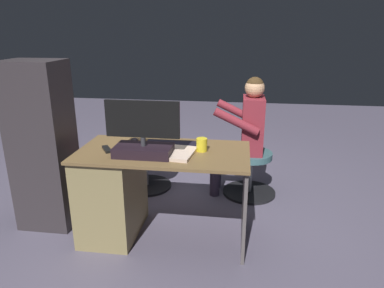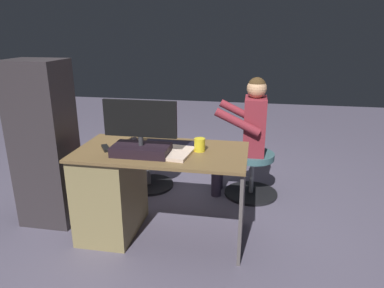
{
  "view_description": "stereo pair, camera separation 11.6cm",
  "coord_description": "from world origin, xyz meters",
  "px_view_note": "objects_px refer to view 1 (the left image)",
  "views": [
    {
      "loc": [
        -0.56,
        2.89,
        1.61
      ],
      "look_at": [
        -0.16,
        0.04,
        0.65
      ],
      "focal_mm": 33.08,
      "sensor_mm": 36.0,
      "label": 1
    },
    {
      "loc": [
        -0.68,
        2.87,
        1.61
      ],
      "look_at": [
        -0.16,
        0.04,
        0.65
      ],
      "focal_mm": 33.08,
      "sensor_mm": 36.0,
      "label": 2
    }
  ],
  "objects_px": {
    "teddy_bear": "(145,134)",
    "person": "(244,128)",
    "computer_mouse": "(134,140)",
    "cup": "(202,145)",
    "tv_remote": "(107,149)",
    "office_chair_teddy": "(146,164)",
    "desk": "(123,189)",
    "keyboard": "(172,144)",
    "visitor_chair": "(250,170)",
    "monitor": "(143,139)"
  },
  "relations": [
    {
      "from": "keyboard",
      "to": "person",
      "type": "bearing_deg",
      "value": -127.78
    },
    {
      "from": "cup",
      "to": "teddy_bear",
      "type": "xyz_separation_m",
      "value": [
        0.68,
        -0.85,
        -0.19
      ]
    },
    {
      "from": "keyboard",
      "to": "visitor_chair",
      "type": "height_order",
      "value": "keyboard"
    },
    {
      "from": "visitor_chair",
      "to": "computer_mouse",
      "type": "bearing_deg",
      "value": 36.33
    },
    {
      "from": "tv_remote",
      "to": "desk",
      "type": "bearing_deg",
      "value": 175.35
    },
    {
      "from": "desk",
      "to": "cup",
      "type": "relative_size",
      "value": 13.04
    },
    {
      "from": "computer_mouse",
      "to": "office_chair_teddy",
      "type": "xyz_separation_m",
      "value": [
        0.12,
        -0.71,
        -0.49
      ]
    },
    {
      "from": "office_chair_teddy",
      "to": "keyboard",
      "type": "bearing_deg",
      "value": 120.52
    },
    {
      "from": "teddy_bear",
      "to": "visitor_chair",
      "type": "height_order",
      "value": "teddy_bear"
    },
    {
      "from": "office_chair_teddy",
      "to": "person",
      "type": "height_order",
      "value": "person"
    },
    {
      "from": "teddy_bear",
      "to": "computer_mouse",
      "type": "bearing_deg",
      "value": 99.22
    },
    {
      "from": "tv_remote",
      "to": "person",
      "type": "height_order",
      "value": "person"
    },
    {
      "from": "cup",
      "to": "person",
      "type": "bearing_deg",
      "value": -111.09
    },
    {
      "from": "computer_mouse",
      "to": "office_chair_teddy",
      "type": "height_order",
      "value": "computer_mouse"
    },
    {
      "from": "cup",
      "to": "visitor_chair",
      "type": "bearing_deg",
      "value": -115.58
    },
    {
      "from": "cup",
      "to": "office_chair_teddy",
      "type": "distance_m",
      "value": 1.19
    },
    {
      "from": "desk",
      "to": "office_chair_teddy",
      "type": "xyz_separation_m",
      "value": [
        0.05,
        -0.88,
        -0.13
      ]
    },
    {
      "from": "monitor",
      "to": "cup",
      "type": "relative_size",
      "value": 5.4
    },
    {
      "from": "keyboard",
      "to": "computer_mouse",
      "type": "height_order",
      "value": "computer_mouse"
    },
    {
      "from": "office_chair_teddy",
      "to": "tv_remote",
      "type": "bearing_deg",
      "value": 88.04
    },
    {
      "from": "tv_remote",
      "to": "computer_mouse",
      "type": "bearing_deg",
      "value": -158.89
    },
    {
      "from": "office_chair_teddy",
      "to": "teddy_bear",
      "type": "xyz_separation_m",
      "value": [
        0.0,
        -0.01,
        0.32
      ]
    },
    {
      "from": "tv_remote",
      "to": "visitor_chair",
      "type": "xyz_separation_m",
      "value": [
        -1.1,
        -0.91,
        -0.48
      ]
    },
    {
      "from": "keyboard",
      "to": "visitor_chair",
      "type": "xyz_separation_m",
      "value": [
        -0.64,
        -0.72,
        -0.49
      ]
    },
    {
      "from": "desk",
      "to": "teddy_bear",
      "type": "height_order",
      "value": "teddy_bear"
    },
    {
      "from": "desk",
      "to": "keyboard",
      "type": "distance_m",
      "value": 0.54
    },
    {
      "from": "keyboard",
      "to": "person",
      "type": "xyz_separation_m",
      "value": [
        -0.56,
        -0.73,
        -0.05
      ]
    },
    {
      "from": "monitor",
      "to": "person",
      "type": "xyz_separation_m",
      "value": [
        -0.72,
        -0.97,
        -0.16
      ]
    },
    {
      "from": "teddy_bear",
      "to": "person",
      "type": "bearing_deg",
      "value": 178.8
    },
    {
      "from": "keyboard",
      "to": "cup",
      "type": "distance_m",
      "value": 0.27
    },
    {
      "from": "person",
      "to": "monitor",
      "type": "bearing_deg",
      "value": 53.4
    },
    {
      "from": "office_chair_teddy",
      "to": "teddy_bear",
      "type": "distance_m",
      "value": 0.32
    },
    {
      "from": "tv_remote",
      "to": "teddy_bear",
      "type": "xyz_separation_m",
      "value": [
        -0.03,
        -0.93,
        -0.15
      ]
    },
    {
      "from": "cup",
      "to": "office_chair_teddy",
      "type": "bearing_deg",
      "value": -51.04
    },
    {
      "from": "computer_mouse",
      "to": "teddy_bear",
      "type": "bearing_deg",
      "value": -80.78
    },
    {
      "from": "tv_remote",
      "to": "person",
      "type": "xyz_separation_m",
      "value": [
        -1.03,
        -0.91,
        -0.05
      ]
    },
    {
      "from": "keyboard",
      "to": "computer_mouse",
      "type": "xyz_separation_m",
      "value": [
        0.32,
        -0.02,
        0.01
      ]
    },
    {
      "from": "teddy_bear",
      "to": "person",
      "type": "relative_size",
      "value": 0.27
    },
    {
      "from": "desk",
      "to": "tv_remote",
      "type": "height_order",
      "value": "tv_remote"
    },
    {
      "from": "monitor",
      "to": "office_chair_teddy",
      "type": "relative_size",
      "value": 1.03
    },
    {
      "from": "visitor_chair",
      "to": "person",
      "type": "height_order",
      "value": "person"
    },
    {
      "from": "cup",
      "to": "person",
      "type": "xyz_separation_m",
      "value": [
        -0.32,
        -0.83,
        -0.09
      ]
    },
    {
      "from": "keyboard",
      "to": "person",
      "type": "height_order",
      "value": "person"
    },
    {
      "from": "teddy_bear",
      "to": "visitor_chair",
      "type": "relative_size",
      "value": 0.59
    },
    {
      "from": "computer_mouse",
      "to": "teddy_bear",
      "type": "distance_m",
      "value": 0.75
    },
    {
      "from": "monitor",
      "to": "computer_mouse",
      "type": "xyz_separation_m",
      "value": [
        0.15,
        -0.27,
        -0.1
      ]
    },
    {
      "from": "desk",
      "to": "computer_mouse",
      "type": "bearing_deg",
      "value": -111.55
    },
    {
      "from": "cup",
      "to": "tv_remote",
      "type": "height_order",
      "value": "cup"
    },
    {
      "from": "teddy_bear",
      "to": "person",
      "type": "distance_m",
      "value": 1.0
    },
    {
      "from": "desk",
      "to": "person",
      "type": "xyz_separation_m",
      "value": [
        -0.94,
        -0.87,
        0.3
      ]
    }
  ]
}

